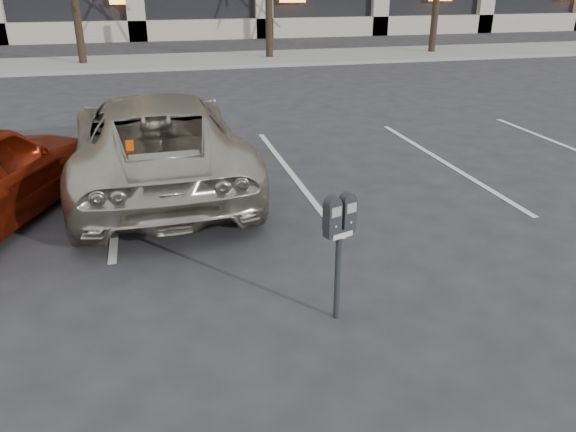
% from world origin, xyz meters
% --- Properties ---
extents(ground, '(140.00, 140.00, 0.00)m').
position_xyz_m(ground, '(0.00, 0.00, 0.00)').
color(ground, '#28282B').
rests_on(ground, ground).
extents(sidewalk, '(80.00, 4.00, 0.12)m').
position_xyz_m(sidewalk, '(0.00, 16.00, 0.06)').
color(sidewalk, gray).
rests_on(sidewalk, ground).
extents(stall_lines, '(16.90, 5.20, 0.00)m').
position_xyz_m(stall_lines, '(-1.40, 2.30, 0.01)').
color(stall_lines, silver).
rests_on(stall_lines, ground).
extents(parking_meter, '(0.34, 0.22, 1.25)m').
position_xyz_m(parking_meter, '(0.76, -1.95, 0.96)').
color(parking_meter, black).
rests_on(parking_meter, ground).
extents(suv_silver, '(2.63, 5.36, 1.47)m').
position_xyz_m(suv_silver, '(-0.75, 2.25, 0.73)').
color(suv_silver, '#B3AD99').
rests_on(suv_silver, ground).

